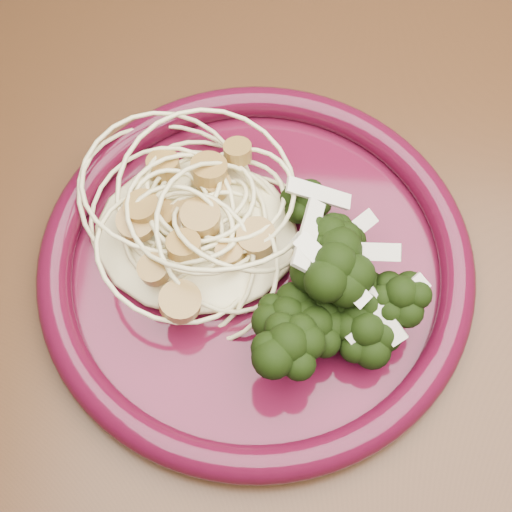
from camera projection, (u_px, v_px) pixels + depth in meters
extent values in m
plane|color=#55391D|center=(295.00, 507.00, 1.16)|extent=(3.50, 3.50, 0.00)
cube|color=#472814|center=(346.00, 360.00, 0.51)|extent=(1.20, 0.80, 0.04)
cylinder|color=#490B1F|center=(256.00, 267.00, 0.52)|extent=(0.40, 0.40, 0.01)
torus|color=#49091E|center=(256.00, 260.00, 0.51)|extent=(0.41, 0.41, 0.02)
ellipsoid|color=#F2E7A5|center=(195.00, 226.00, 0.51)|extent=(0.19, 0.18, 0.03)
ellipsoid|color=black|center=(335.00, 282.00, 0.48)|extent=(0.15, 0.18, 0.05)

